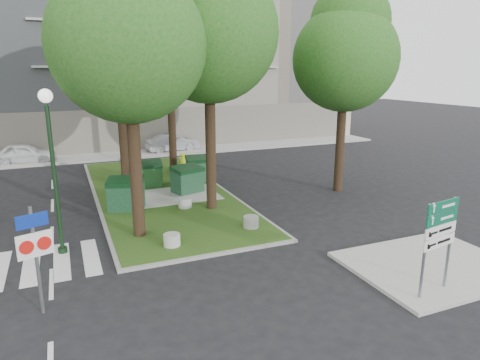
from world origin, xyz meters
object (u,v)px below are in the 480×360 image
bollard_right (251,222)px  car_white (25,153)px  tree_median_near_right (210,19)px  bollard_left (172,240)px  dumpster_a (126,194)px  litter_bin (184,160)px  tree_street_right (347,49)px  car_silver (172,143)px  tree_median_far (169,27)px  dumpster_b (148,174)px  tree_median_near_left (129,29)px  dumpster_d (200,169)px  traffic_sign_pole (35,246)px  bollard_mid (185,203)px  dumpster_c (187,179)px  street_lamp (52,153)px  directional_sign (439,232)px  tree_median_mid (119,48)px

bollard_right → car_white: size_ratio=0.15×
tree_median_near_right → bollard_left: 8.84m
dumpster_a → litter_bin: size_ratio=2.58×
tree_street_right → bollard_left: tree_street_right is taller
bollard_left → car_silver: (4.49, 17.72, 0.33)m
tree_median_far → dumpster_b: 8.40m
tree_street_right → dumpster_b: bearing=155.8°
tree_median_near_left → dumpster_a: size_ratio=5.90×
dumpster_d → traffic_sign_pole: (-7.68, -10.85, 1.05)m
bollard_mid → bollard_left: bearing=-111.8°
dumpster_c → car_white: (-7.88, 11.16, -0.10)m
tree_median_near_left → street_lamp: bearing=-172.3°
dumpster_c → directional_sign: size_ratio=0.65×
tree_median_near_left → car_silver: 18.33m
bollard_mid → car_silver: 14.11m
car_silver → bollard_mid: bearing=160.6°
bollard_mid → dumpster_a: bearing=163.2°
tree_median_near_left → bollard_left: bearing=-62.6°
tree_median_near_right → car_white: tree_median_near_right is taller
traffic_sign_pole → car_white: 20.17m
dumpster_d → car_white: dumpster_d is taller
tree_median_mid → traffic_sign_pole: bearing=-109.5°
tree_median_near_right → dumpster_b: 8.74m
dumpster_c → bollard_left: (-2.37, -6.25, -0.44)m
bollard_mid → tree_median_near_right: bearing=-20.7°
bollard_right → litter_bin: 11.75m
tree_median_near_left → dumpster_a: 7.24m
bollard_mid → car_white: 15.23m
tree_median_near_left → dumpster_b: tree_median_near_left is taller
bollard_right → street_lamp: size_ratio=0.11×
bollard_right → car_white: (-8.77, 16.84, 0.33)m
bollard_right → tree_median_near_left: bearing=167.1°
tree_median_far → dumpster_a: (-3.77, -6.33, -7.52)m
tree_median_far → dumpster_b: bearing=-126.1°
tree_street_right → traffic_sign_pole: tree_street_right is taller
dumpster_c → car_silver: dumpster_c is taller
tree_median_mid → dumpster_b: (1.03, 0.03, -6.21)m
traffic_sign_pole → car_white: traffic_sign_pole is taller
bollard_left → traffic_sign_pole: 5.07m
dumpster_c → traffic_sign_pole: traffic_sign_pole is taller
tree_median_mid → bollard_left: 10.39m
dumpster_c → directional_sign: bearing=-92.5°
dumpster_d → bollard_right: (-0.39, -7.61, -0.45)m
dumpster_b → bollard_mid: (0.80, -4.09, -0.44)m
bollard_left → dumpster_b: bearing=84.5°
dumpster_d → car_silver: bearing=90.0°
dumpster_c → tree_median_near_left: bearing=-141.7°
tree_median_mid → tree_median_near_right: bearing=-56.3°
tree_median_mid → litter_bin: (4.11, 4.31, -6.51)m
tree_street_right → dumpster_c: bearing=162.9°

